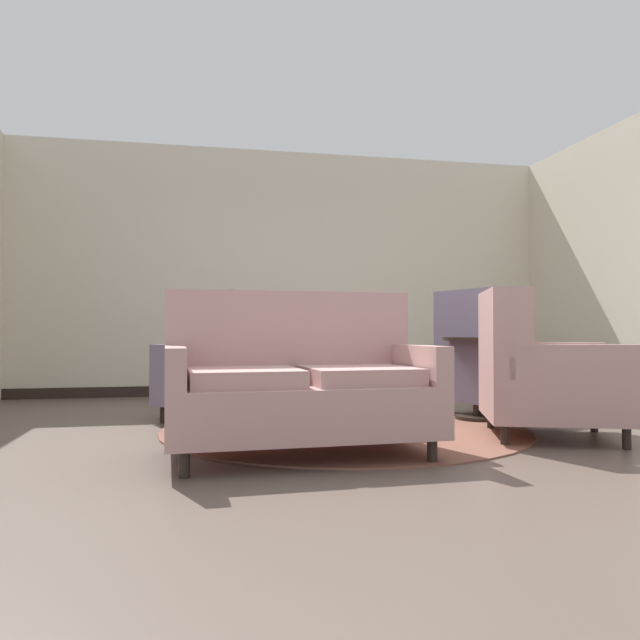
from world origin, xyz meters
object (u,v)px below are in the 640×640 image
Objects in this scene: settee at (299,387)px; armchair_far_left at (492,365)px; armchair_near_sideboard at (539,377)px; coffee_table at (354,378)px; porcelain_vase at (362,345)px; armchair_beside_settee at (229,368)px; side_table at (477,370)px.

armchair_far_left is at bearing 31.67° from settee.
armchair_near_sideboard is (1.77, 0.26, 0.02)m from settee.
armchair_far_left is at bearing 16.02° from coffee_table.
coffee_table is 0.27m from porcelain_vase.
armchair_beside_settee is at bearing 65.81° from armchair_far_left.
armchair_beside_settee is (-2.30, 0.25, -0.01)m from armchair_far_left.
coffee_table is at bearing -168.97° from side_table.
coffee_table is 1.20× the size of side_table.
settee reaches higher than coffee_table.
side_table is (-0.04, 0.89, -0.00)m from armchair_near_sideboard.
settee is 1.61m from armchair_beside_settee.
porcelain_vase is 0.34× the size of armchair_beside_settee.
armchair_far_left is 2.31m from armchair_beside_settee.
armchair_far_left reaches higher than coffee_table.
coffee_table is at bearing 93.21° from armchair_beside_settee.
settee is 1.38× the size of armchair_beside_settee.
side_table reaches higher than coffee_table.
side_table is at bearing 22.40° from armchair_near_sideboard.
armchair_near_sideboard is at bearing 6.05° from settee.
armchair_far_left is (1.37, 0.39, 0.06)m from coffee_table.
armchair_beside_settee is 1.66× the size of side_table.
porcelain_vase reaches higher than coffee_table.
armchair_far_left is (1.96, 1.33, 0.04)m from settee.
armchair_beside_settee is at bearing 99.64° from settee.
coffee_table is at bearing 87.93° from armchair_far_left.
armchair_far_left is at bearing 36.91° from side_table.
armchair_beside_settee is 1.02× the size of armchair_near_sideboard.
armchair_near_sideboard is at bearing -29.29° from porcelain_vase.
settee is at bearing -122.27° from coffee_table.
armchair_near_sideboard is (2.11, -1.31, -0.01)m from armchair_beside_settee.
porcelain_vase is 1.21m from armchair_beside_settee.
porcelain_vase is 0.36× the size of armchair_far_left.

